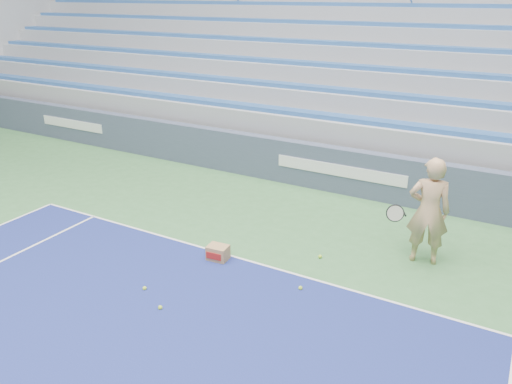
# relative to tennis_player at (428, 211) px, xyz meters

# --- Properties ---
(sponsor_barrier) EXTENTS (30.00, 0.32, 1.10)m
(sponsor_barrier) POSITION_rel_tennis_player_xyz_m (-2.46, 2.43, -0.43)
(sponsor_barrier) COLOR #3F485F
(sponsor_barrier) RESTS_ON ground
(bleachers) EXTENTS (31.00, 9.15, 7.30)m
(bleachers) POSITION_rel_tennis_player_xyz_m (-2.47, 8.15, 1.38)
(bleachers) COLOR #92949A
(bleachers) RESTS_ON ground
(tennis_player) EXTENTS (1.01, 0.93, 1.96)m
(tennis_player) POSITION_rel_tennis_player_xyz_m (0.00, 0.00, 0.00)
(tennis_player) COLOR tan
(tennis_player) RESTS_ON ground
(ball_box) EXTENTS (0.39, 0.32, 0.28)m
(ball_box) POSITION_rel_tennis_player_xyz_m (-3.23, -1.78, -0.84)
(ball_box) COLOR #A37D4F
(ball_box) RESTS_ON ground
(tennis_ball_0) EXTENTS (0.07, 0.07, 0.07)m
(tennis_ball_0) POSITION_rel_tennis_player_xyz_m (-1.64, -0.82, -0.95)
(tennis_ball_0) COLOR #C2EE30
(tennis_ball_0) RESTS_ON ground
(tennis_ball_1) EXTENTS (0.07, 0.07, 0.07)m
(tennis_ball_1) POSITION_rel_tennis_player_xyz_m (-1.51, -1.95, -0.95)
(tennis_ball_1) COLOR #C2EE30
(tennis_ball_1) RESTS_ON ground
(tennis_ball_2) EXTENTS (0.07, 0.07, 0.07)m
(tennis_ball_2) POSITION_rel_tennis_player_xyz_m (-3.72, -3.21, -0.95)
(tennis_ball_2) COLOR #C2EE30
(tennis_ball_2) RESTS_ON ground
(tennis_ball_3) EXTENTS (0.07, 0.07, 0.07)m
(tennis_ball_3) POSITION_rel_tennis_player_xyz_m (-3.15, -3.50, -0.95)
(tennis_ball_3) COLOR #C2EE30
(tennis_ball_3) RESTS_ON ground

